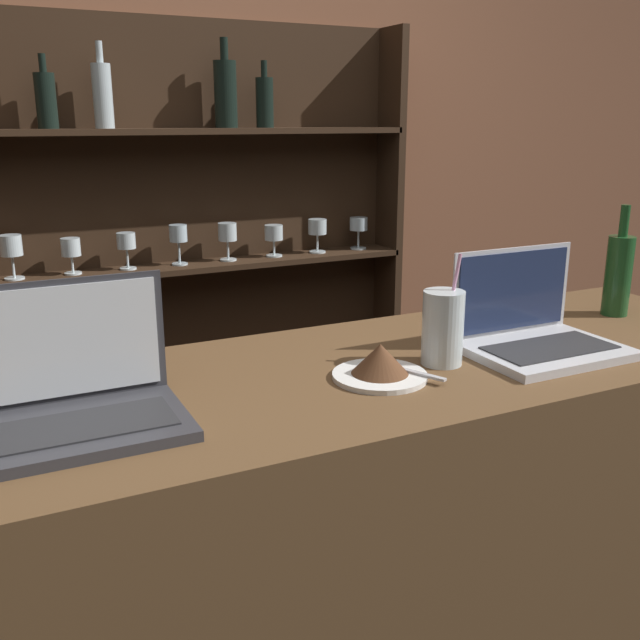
{
  "coord_description": "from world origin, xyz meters",
  "views": [
    {
      "loc": [
        -0.68,
        -0.86,
        1.52
      ],
      "look_at": [
        -0.09,
        0.33,
        1.15
      ],
      "focal_mm": 40.0,
      "sensor_mm": 36.0,
      "label": 1
    }
  ],
  "objects_px": {
    "laptop_near": "(80,396)",
    "laptop_far": "(534,330)",
    "cake_plate": "(380,364)",
    "water_glass": "(443,328)",
    "wine_bottle_green": "(618,274)"
  },
  "relations": [
    {
      "from": "laptop_near",
      "to": "water_glass",
      "type": "distance_m",
      "value": 0.69
    },
    {
      "from": "laptop_far",
      "to": "water_glass",
      "type": "distance_m",
      "value": 0.23
    },
    {
      "from": "water_glass",
      "to": "wine_bottle_green",
      "type": "height_order",
      "value": "wine_bottle_green"
    },
    {
      "from": "laptop_near",
      "to": "water_glass",
      "type": "height_order",
      "value": "laptop_near"
    },
    {
      "from": "laptop_near",
      "to": "cake_plate",
      "type": "height_order",
      "value": "laptop_near"
    },
    {
      "from": "laptop_near",
      "to": "cake_plate",
      "type": "xyz_separation_m",
      "value": [
        0.54,
        -0.03,
        -0.02
      ]
    },
    {
      "from": "laptop_far",
      "to": "wine_bottle_green",
      "type": "relative_size",
      "value": 1.15
    },
    {
      "from": "laptop_far",
      "to": "cake_plate",
      "type": "bearing_deg",
      "value": -179.18
    },
    {
      "from": "laptop_near",
      "to": "wine_bottle_green",
      "type": "distance_m",
      "value": 1.31
    },
    {
      "from": "laptop_near",
      "to": "laptop_far",
      "type": "relative_size",
      "value": 0.99
    },
    {
      "from": "cake_plate",
      "to": "water_glass",
      "type": "distance_m",
      "value": 0.16
    },
    {
      "from": "laptop_far",
      "to": "cake_plate",
      "type": "distance_m",
      "value": 0.38
    },
    {
      "from": "laptop_near",
      "to": "laptop_far",
      "type": "xyz_separation_m",
      "value": [
        0.92,
        -0.02,
        -0.01
      ]
    },
    {
      "from": "cake_plate",
      "to": "water_glass",
      "type": "bearing_deg",
      "value": 7.08
    },
    {
      "from": "cake_plate",
      "to": "water_glass",
      "type": "relative_size",
      "value": 0.83
    }
  ]
}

